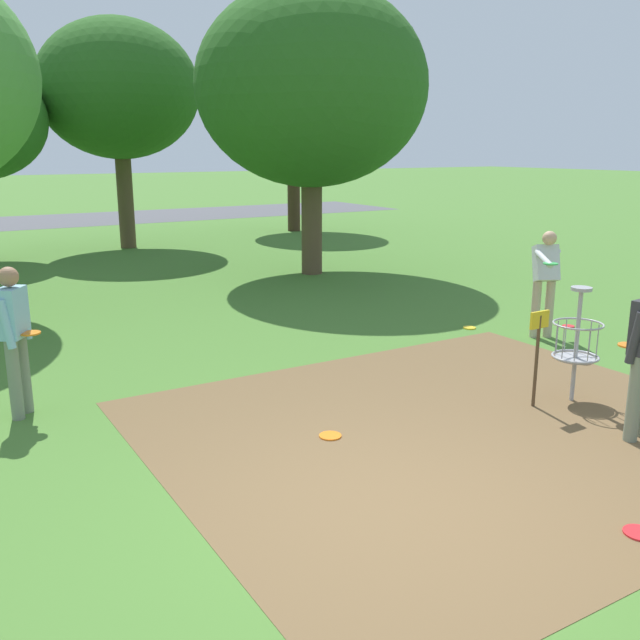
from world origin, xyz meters
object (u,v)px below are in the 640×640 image
(frisbee_near_basket, at_px, (330,436))
(tree_mid_left, at_px, (118,90))
(player_foreground_watching, at_px, (15,333))
(frisbee_by_tee, at_px, (560,357))
(tree_mid_center, at_px, (293,108))
(frisbee_far_left, at_px, (639,533))
(frisbee_scattered_b, at_px, (469,328))
(player_waiting_left, at_px, (545,277))
(disc_golf_basket, at_px, (573,340))
(frisbee_mid_grass, at_px, (568,326))
(tree_near_right, at_px, (311,87))

(frisbee_near_basket, xyz_separation_m, tree_mid_left, (2.26, 15.30, 4.57))
(player_foreground_watching, xyz_separation_m, frisbee_by_tee, (7.02, -1.64, -0.96))
(player_foreground_watching, relative_size, tree_mid_center, 0.28)
(frisbee_far_left, bearing_deg, frisbee_scattered_b, 58.94)
(player_waiting_left, distance_m, tree_mid_left, 14.40)
(disc_golf_basket, distance_m, player_waiting_left, 2.95)
(player_foreground_watching, relative_size, frisbee_near_basket, 7.21)
(frisbee_far_left, bearing_deg, player_foreground_watching, 125.91)
(frisbee_far_left, height_order, tree_mid_left, tree_mid_left)
(frisbee_far_left, bearing_deg, frisbee_by_tee, 47.40)
(disc_golf_basket, relative_size, frisbee_by_tee, 5.93)
(frisbee_far_left, xyz_separation_m, frisbee_scattered_b, (3.31, 5.49, 0.00))
(frisbee_near_basket, xyz_separation_m, frisbee_mid_grass, (5.91, 1.84, 0.00))
(frisbee_near_basket, bearing_deg, player_waiting_left, 17.96)
(frisbee_mid_grass, height_order, frisbee_scattered_b, same)
(disc_golf_basket, relative_size, frisbee_scattered_b, 6.52)
(player_waiting_left, xyz_separation_m, frisbee_far_left, (-3.90, -4.48, -0.98))
(frisbee_by_tee, bearing_deg, tree_mid_left, 98.12)
(frisbee_mid_grass, bearing_deg, disc_golf_basket, -140.42)
(player_waiting_left, relative_size, tree_mid_left, 0.26)
(frisbee_scattered_b, relative_size, tree_mid_center, 0.03)
(frisbee_by_tee, xyz_separation_m, frisbee_mid_grass, (1.56, 1.16, 0.00))
(frisbee_near_basket, height_order, frisbee_mid_grass, same)
(tree_near_right, relative_size, tree_mid_left, 1.00)
(disc_golf_basket, bearing_deg, player_foreground_watching, 153.09)
(frisbee_scattered_b, bearing_deg, frisbee_far_left, -121.06)
(frisbee_by_tee, height_order, tree_mid_left, tree_mid_left)
(frisbee_near_basket, bearing_deg, frisbee_far_left, -69.26)
(frisbee_mid_grass, distance_m, tree_near_right, 8.04)
(player_foreground_watching, bearing_deg, frisbee_mid_grass, -3.22)
(frisbee_by_tee, bearing_deg, player_waiting_left, 55.77)
(player_foreground_watching, height_order, frisbee_scattered_b, player_foreground_watching)
(frisbee_by_tee, relative_size, frisbee_far_left, 0.94)
(tree_mid_left, bearing_deg, frisbee_scattered_b, -80.46)
(frisbee_mid_grass, xyz_separation_m, tree_mid_left, (-3.65, 13.46, 4.57))
(frisbee_by_tee, distance_m, tree_mid_center, 16.98)
(tree_mid_left, xyz_separation_m, tree_mid_center, (6.44, 1.22, -0.25))
(tree_mid_center, bearing_deg, frisbee_mid_grass, -100.79)
(player_foreground_watching, distance_m, player_waiting_left, 7.69)
(player_foreground_watching, xyz_separation_m, player_waiting_left, (7.66, -0.70, 0.02))
(player_foreground_watching, bearing_deg, tree_mid_center, 51.30)
(frisbee_far_left, distance_m, tree_mid_center, 21.27)
(frisbee_scattered_b, xyz_separation_m, tree_mid_center, (4.31, 13.90, 4.31))
(player_waiting_left, distance_m, tree_mid_center, 15.72)
(frisbee_near_basket, relative_size, frisbee_scattered_b, 1.11)
(tree_near_right, bearing_deg, tree_mid_center, 63.83)
(disc_golf_basket, xyz_separation_m, tree_mid_center, (5.70, 17.08, 3.57))
(disc_golf_basket, xyz_separation_m, player_waiting_left, (1.98, 2.18, 0.23))
(frisbee_mid_grass, height_order, tree_mid_left, tree_mid_left)
(frisbee_by_tee, bearing_deg, frisbee_scattered_b, 88.66)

